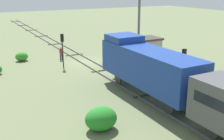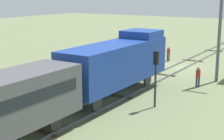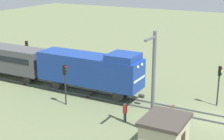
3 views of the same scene
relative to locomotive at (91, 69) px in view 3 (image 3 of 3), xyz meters
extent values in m
plane|color=#66704C|center=(0.00, -12.62, -2.77)|extent=(150.46, 150.46, 0.00)
cube|color=#595960|center=(-0.72, -12.62, -2.69)|extent=(0.10, 100.31, 0.16)
cube|color=#595960|center=(0.72, -12.62, -2.69)|extent=(0.10, 100.31, 0.16)
cube|color=#4C3823|center=(0.00, -8.44, -2.73)|extent=(2.40, 0.24, 0.09)
cube|color=#4C3823|center=(0.00, -0.08, -2.73)|extent=(2.40, 0.24, 0.09)
cube|color=#4C3823|center=(0.00, 8.28, -2.73)|extent=(2.40, 0.24, 0.09)
cube|color=navy|center=(0.00, 0.24, -0.06)|extent=(2.90, 11.00, 2.90)
cube|color=navy|center=(0.00, -3.66, 1.69)|extent=(2.75, 2.80, 0.60)
cube|color=navy|center=(0.00, -5.31, -0.06)|extent=(2.84, 0.10, 2.84)
cube|color=white|center=(0.00, -5.35, -0.26)|extent=(2.46, 0.06, 0.20)
sphere|color=white|center=(-0.45, -5.36, 1.04)|extent=(0.28, 0.28, 0.28)
sphere|color=white|center=(0.45, -5.36, 1.04)|extent=(0.28, 0.28, 0.28)
cylinder|color=#262628|center=(0.00, -5.61, -1.91)|extent=(0.36, 0.50, 0.36)
cylinder|color=#262628|center=(-0.72, -3.46, -2.06)|extent=(0.18, 1.10, 1.10)
cylinder|color=#262628|center=(0.72, -3.46, -2.06)|extent=(0.18, 1.10, 1.10)
cylinder|color=#262628|center=(-0.72, 3.94, -2.06)|extent=(0.18, 1.10, 1.10)
cylinder|color=#262628|center=(0.72, 3.94, -2.06)|extent=(0.18, 1.10, 1.10)
cylinder|color=#262628|center=(-0.72, 7.94, -2.13)|extent=(0.16, 0.96, 0.96)
cylinder|color=#262628|center=(0.72, 7.94, -2.13)|extent=(0.16, 0.96, 0.96)
cylinder|color=#262628|center=(3.20, -11.99, -0.84)|extent=(0.14, 0.14, 3.87)
cube|color=black|center=(3.20, -11.99, 0.65)|extent=(0.32, 0.24, 0.90)
sphere|color=#390606|center=(3.20, -12.13, 0.92)|extent=(0.16, 0.16, 0.16)
sphere|color=yellow|center=(3.20, -12.13, 0.64)|extent=(0.16, 0.16, 0.16)
sphere|color=black|center=(3.20, -12.13, 0.36)|extent=(0.16, 0.16, 0.16)
cylinder|color=#262628|center=(-3.40, 0.71, -0.81)|extent=(0.14, 0.14, 3.92)
cube|color=black|center=(-3.40, 0.71, 0.69)|extent=(0.32, 0.24, 0.90)
sphere|color=red|center=(-3.40, 0.57, 0.96)|extent=(0.16, 0.16, 0.16)
sphere|color=#3C3306|center=(-3.40, 0.57, 0.68)|extent=(0.16, 0.16, 0.16)
sphere|color=black|center=(-3.40, 0.57, 0.40)|extent=(0.16, 0.16, 0.16)
cylinder|color=#262628|center=(3.60, 11.64, -0.87)|extent=(0.14, 0.14, 3.80)
cube|color=black|center=(3.60, 11.64, 0.58)|extent=(0.32, 0.24, 0.90)
sphere|color=red|center=(3.60, 11.50, 0.85)|extent=(0.16, 0.16, 0.16)
sphere|color=#3C3306|center=(3.60, 11.50, 0.57)|extent=(0.16, 0.16, 0.16)
sphere|color=black|center=(3.60, 11.50, 0.29)|extent=(0.16, 0.16, 0.16)
cylinder|color=#262B38|center=(-4.30, -5.97, -2.35)|extent=(0.15, 0.15, 0.85)
cylinder|color=#262B38|center=(-4.10, -5.97, -2.35)|extent=(0.15, 0.15, 0.85)
cylinder|color=maroon|center=(-4.20, -5.97, -1.61)|extent=(0.38, 0.38, 0.62)
sphere|color=tan|center=(-4.20, -5.97, -1.19)|extent=(0.23, 0.23, 0.23)
cylinder|color=#595960|center=(-5.00, -8.72, 1.30)|extent=(0.28, 0.28, 8.14)
cube|color=#595960|center=(-5.90, -8.72, 4.96)|extent=(1.80, 0.16, 0.16)
cube|color=#B2A893|center=(-7.50, -10.65, -1.52)|extent=(3.20, 2.60, 2.50)
cube|color=#3F3833|center=(-7.50, -10.65, -0.15)|extent=(3.50, 2.90, 0.24)
ellipsoid|color=#237D26|center=(5.95, 3.43, -1.99)|extent=(2.16, 1.77, 1.57)
camera|label=1|loc=(13.26, 18.33, 6.34)|focal=45.00mm
camera|label=2|loc=(-13.06, 21.51, 4.96)|focal=55.00mm
camera|label=3|loc=(-28.02, -17.70, 9.73)|focal=55.00mm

